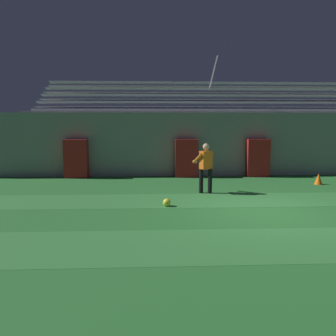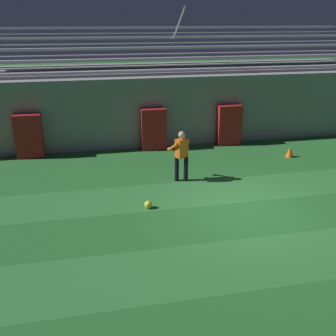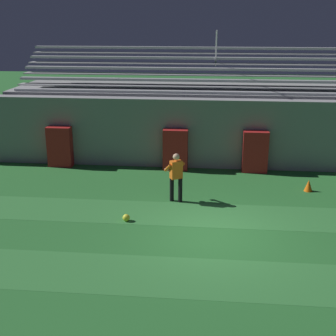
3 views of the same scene
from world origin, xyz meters
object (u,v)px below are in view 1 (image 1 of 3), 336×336
object	(u,v)px
padding_pillar_gate_left	(186,158)
padding_pillar_far_left	(76,159)
soccer_ball	(167,202)
goalkeeper	(205,165)
padding_pillar_gate_right	(258,158)
traffic_cone	(318,179)

from	to	relation	value
padding_pillar_gate_left	padding_pillar_far_left	distance (m)	4.77
padding_pillar_far_left	soccer_ball	xyz separation A→B (m)	(3.70, -5.19, -0.72)
padding_pillar_far_left	goalkeeper	distance (m)	6.12
padding_pillar_gate_right	padding_pillar_far_left	distance (m)	7.93
padding_pillar_gate_left	soccer_ball	world-z (taller)	padding_pillar_gate_left
padding_pillar_gate_left	padding_pillar_far_left	bearing A→B (deg)	180.00
padding_pillar_gate_right	goalkeeper	distance (m)	4.47
padding_pillar_gate_left	goalkeeper	world-z (taller)	goalkeeper
goalkeeper	traffic_cone	bearing A→B (deg)	16.93
padding_pillar_far_left	goalkeeper	world-z (taller)	goalkeeper
goalkeeper	traffic_cone	world-z (taller)	goalkeeper
padding_pillar_far_left	traffic_cone	size ratio (longest dim) A/B	3.94
padding_pillar_far_left	traffic_cone	world-z (taller)	padding_pillar_far_left
traffic_cone	padding_pillar_gate_right	bearing A→B (deg)	130.78
padding_pillar_gate_right	traffic_cone	size ratio (longest dim) A/B	3.94
padding_pillar_far_left	traffic_cone	distance (m)	9.91
padding_pillar_gate_right	soccer_ball	world-z (taller)	padding_pillar_gate_right
padding_pillar_far_left	traffic_cone	xyz separation A→B (m)	(9.68, -2.02, -0.62)
padding_pillar_gate_left	padding_pillar_far_left	world-z (taller)	same
padding_pillar_gate_left	soccer_ball	size ratio (longest dim) A/B	7.52
padding_pillar_gate_left	padding_pillar_gate_right	size ratio (longest dim) A/B	1.00
padding_pillar_gate_left	soccer_ball	distance (m)	5.35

